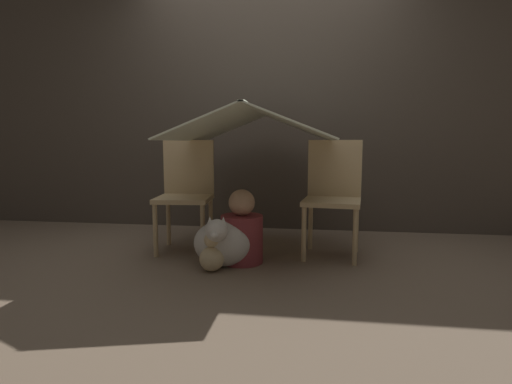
{
  "coord_description": "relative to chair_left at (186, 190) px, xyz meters",
  "views": [
    {
      "loc": [
        0.43,
        -2.84,
        0.88
      ],
      "look_at": [
        0.0,
        0.22,
        0.49
      ],
      "focal_mm": 28.0,
      "sensor_mm": 36.0,
      "label": 1
    }
  ],
  "objects": [
    {
      "name": "ground_plane",
      "position": [
        0.59,
        -0.3,
        -0.49
      ],
      "size": [
        8.8,
        8.8,
        0.0
      ],
      "primitive_type": "plane",
      "color": "#7A6651"
    },
    {
      "name": "wall_back",
      "position": [
        0.59,
        0.9,
        0.76
      ],
      "size": [
        7.0,
        0.05,
        2.5
      ],
      "color": "#4C4238",
      "rests_on": "ground_plane"
    },
    {
      "name": "chair_left",
      "position": [
        0.0,
        0.0,
        0.0
      ],
      "size": [
        0.46,
        0.46,
        0.9
      ],
      "rotation": [
        0.0,
        0.0,
        0.08
      ],
      "color": "#D1B27F",
      "rests_on": "ground_plane"
    },
    {
      "name": "chair_right",
      "position": [
        1.19,
        -0.0,
        0.0
      ],
      "size": [
        0.47,
        0.47,
        0.9
      ],
      "rotation": [
        0.0,
        0.0,
        -0.13
      ],
      "color": "#D1B27F",
      "rests_on": "ground_plane"
    },
    {
      "name": "sheet_canopy",
      "position": [
        0.59,
        -0.08,
        0.52
      ],
      "size": [
        1.18,
        1.35,
        0.24
      ],
      "color": "silver"
    },
    {
      "name": "person_front",
      "position": [
        0.52,
        -0.32,
        -0.27
      ],
      "size": [
        0.31,
        0.31,
        0.54
      ],
      "color": "maroon",
      "rests_on": "ground_plane"
    },
    {
      "name": "dog",
      "position": [
        0.4,
        -0.45,
        -0.32
      ],
      "size": [
        0.41,
        0.39,
        0.39
      ],
      "color": "silver",
      "rests_on": "ground_plane"
    },
    {
      "name": "plush_toy",
      "position": [
        0.35,
        -0.55,
        -0.38
      ],
      "size": [
        0.17,
        0.17,
        0.27
      ],
      "color": "beige",
      "rests_on": "ground_plane"
    }
  ]
}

